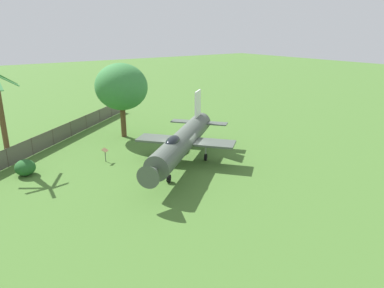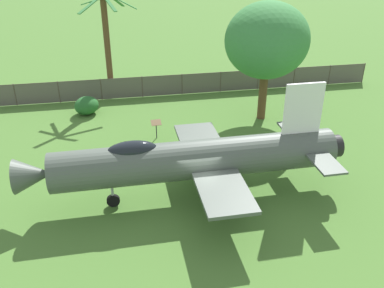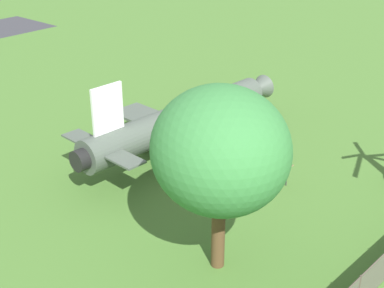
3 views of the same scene
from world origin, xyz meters
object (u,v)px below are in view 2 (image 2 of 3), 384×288
shade_tree (267,41)px  info_plaque (156,125)px  shrub_near_fence (87,106)px  display_jet (188,159)px  palm_tree (107,44)px

shade_tree → info_plaque: size_ratio=6.59×
shade_tree → shrub_near_fence: shade_tree is taller
info_plaque → display_jet: bearing=46.0°
palm_tree → info_plaque: palm_tree is taller
display_jet → palm_tree: palm_tree is taller
display_jet → info_plaque: size_ratio=11.23×
palm_tree → info_plaque: (4.23, 6.74, -3.08)m
display_jet → shrub_near_fence: 12.24m
info_plaque → palm_tree: bearing=-122.1°
palm_tree → shrub_near_fence: 4.81m
shade_tree → palm_tree: bearing=-81.7°
shade_tree → info_plaque: bearing=-37.3°
palm_tree → shrub_near_fence: bearing=9.7°
shade_tree → shrub_near_fence: 12.64m
display_jet → info_plaque: bearing=-83.7°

